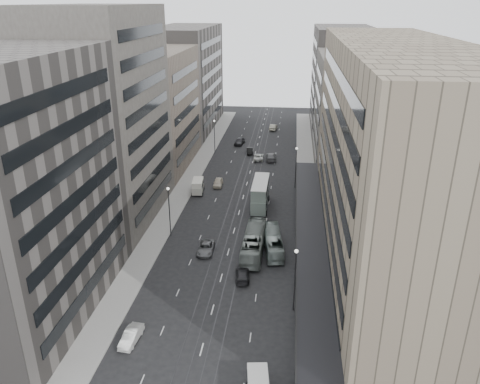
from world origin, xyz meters
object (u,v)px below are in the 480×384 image
at_px(bus_far, 254,242).
at_px(double_decker, 260,194).
at_px(bus_near, 273,242).
at_px(sedan_1, 131,336).
at_px(sedan_2, 206,248).
at_px(panel_van, 198,186).
at_px(pedestrian, 305,348).

distance_m(bus_far, double_decker, 16.05).
height_order(bus_near, sedan_1, bus_near).
height_order(double_decker, sedan_2, double_decker).
bearing_deg(panel_van, sedan_1, -94.35).
bearing_deg(sedan_2, panel_van, 103.18).
height_order(bus_near, pedestrian, bus_near).
distance_m(panel_van, pedestrian, 47.08).
relative_size(double_decker, pedestrian, 5.22).
bearing_deg(sedan_2, double_decker, 66.94).
bearing_deg(pedestrian, sedan_1, -14.76).
bearing_deg(bus_near, sedan_2, 1.91).
distance_m(double_decker, sedan_2, 18.19).
distance_m(bus_near, bus_far, 2.95).
bearing_deg(bus_near, panel_van, -61.08).
distance_m(double_decker, pedestrian, 37.85).
relative_size(double_decker, sedan_2, 1.94).
bearing_deg(bus_near, pedestrian, 93.28).
distance_m(bus_near, sedan_1, 26.23).
xyz_separation_m(double_decker, pedestrian, (7.36, -37.09, -1.71)).
distance_m(bus_near, double_decker, 15.41).
distance_m(bus_near, pedestrian, 22.47).
relative_size(bus_far, pedestrian, 6.61).
xyz_separation_m(bus_near, panel_van, (-15.45, 20.67, 0.11)).
height_order(sedan_1, pedestrian, pedestrian).
bearing_deg(double_decker, panel_van, 156.07).
height_order(bus_far, sedan_1, bus_far).
bearing_deg(sedan_1, bus_far, 66.08).
bearing_deg(pedestrian, double_decker, -93.14).
xyz_separation_m(bus_near, double_decker, (-3.02, 15.05, 1.37)).
xyz_separation_m(double_decker, sedan_1, (-11.38, -36.96, -2.07)).
xyz_separation_m(sedan_1, pedestrian, (18.74, -0.13, 0.36)).
xyz_separation_m(sedan_2, pedestrian, (14.17, -20.35, 0.38)).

